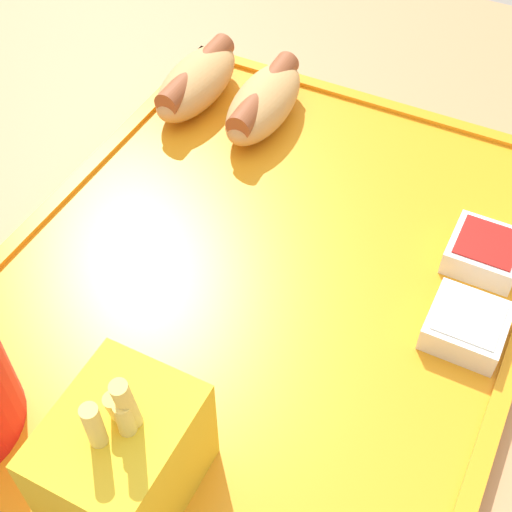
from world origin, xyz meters
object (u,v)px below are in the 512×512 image
sauce_cup_ketchup (485,251)px  sauce_cup_mayo (467,325)px  hot_dog_far (197,81)px  hot_dog_near (264,101)px  fries_carton (124,456)px

sauce_cup_ketchup → sauce_cup_mayo: bearing=-174.7°
sauce_cup_ketchup → hot_dog_far: bearing=75.2°
hot_dog_far → hot_dog_near: same height
sauce_cup_mayo → sauce_cup_ketchup: bearing=5.3°
fries_carton → sauce_cup_ketchup: size_ratio=2.25×
sauce_cup_ketchup → hot_dog_near: bearing=70.9°
hot_dog_far → hot_dog_near: size_ratio=0.99×
fries_carton → sauce_cup_ketchup: 0.29m
hot_dog_far → sauce_cup_ketchup: 0.28m
fries_carton → sauce_cup_mayo: bearing=-36.4°
hot_dog_far → sauce_cup_ketchup: size_ratio=2.28×
sauce_cup_mayo → sauce_cup_ketchup: 0.07m
hot_dog_far → sauce_cup_ketchup: hot_dog_far is taller
fries_carton → sauce_cup_mayo: size_ratio=2.25×
sauce_cup_ketchup → fries_carton: bearing=152.9°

